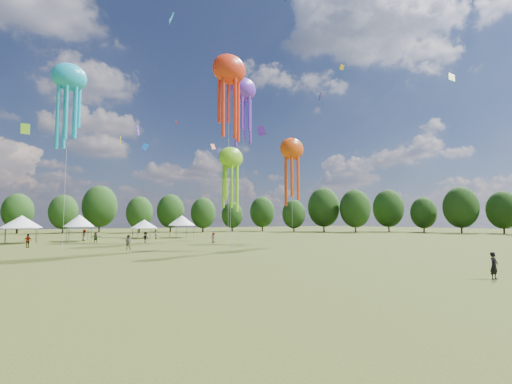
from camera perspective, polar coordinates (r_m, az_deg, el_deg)
ground at (r=20.00m, az=15.71°, el=-14.09°), size 300.00×300.00×0.00m
observer_main at (r=25.79m, az=33.01°, el=-9.57°), size 0.59×0.40×1.57m
spectator_near at (r=45.82m, az=-19.25°, el=-7.39°), size 1.03×0.96×1.69m
spectators_far at (r=61.09m, az=-21.45°, el=-6.52°), size 28.81×16.75×1.87m
festival_tents at (r=68.73m, az=-25.41°, el=-4.18°), size 39.56×10.42×4.43m
show_kites at (r=60.24m, az=-8.42°, el=13.73°), size 52.81×29.68×32.36m
small_kites at (r=62.79m, az=-17.41°, el=21.94°), size 67.79×63.58×37.63m
treeline at (r=76.43m, az=-24.79°, el=-1.66°), size 201.57×95.24×13.43m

